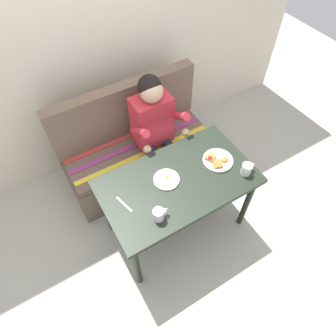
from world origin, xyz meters
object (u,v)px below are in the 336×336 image
at_px(table, 178,186).
at_px(coffee_mug_second, 247,169).
at_px(fork, 124,204).
at_px(plate_breakfast, 217,160).
at_px(person, 156,126).
at_px(couch, 137,150).
at_px(plate_eggs, 166,179).
at_px(coffee_mug, 159,214).

distance_m(table, coffee_mug_second, 0.55).
bearing_deg(fork, table, -17.49).
distance_m(plate_breakfast, coffee_mug_second, 0.25).
height_order(person, plate_breakfast, person).
xyz_separation_m(couch, coffee_mug_second, (0.49, -0.97, 0.45)).
bearing_deg(plate_eggs, plate_breakfast, -5.89).
height_order(plate_breakfast, plate_eggs, plate_breakfast).
xyz_separation_m(plate_eggs, coffee_mug_second, (0.57, -0.26, 0.04)).
bearing_deg(couch, fork, -121.04).
distance_m(person, plate_breakfast, 0.63).
height_order(coffee_mug, fork, coffee_mug).
relative_size(person, coffee_mug, 10.27).
xyz_separation_m(couch, fork, (-0.45, -0.74, 0.40)).
relative_size(couch, fork, 8.47).
xyz_separation_m(couch, plate_breakfast, (0.37, -0.76, 0.41)).
relative_size(coffee_mug, coffee_mug_second, 1.00).
bearing_deg(coffee_mug, plate_breakfast, 17.37).
xyz_separation_m(table, plate_breakfast, (0.37, 0.00, 0.10)).
relative_size(plate_breakfast, fork, 1.44).
bearing_deg(table, coffee_mug, -144.66).
distance_m(table, couch, 0.83).
xyz_separation_m(coffee_mug_second, fork, (-0.94, 0.23, -0.05)).
bearing_deg(fork, couch, 44.23).
bearing_deg(plate_breakfast, table, -179.49).
bearing_deg(couch, person, -51.67).
xyz_separation_m(person, plate_eggs, (-0.21, -0.54, -0.00)).
distance_m(person, coffee_mug_second, 0.87).
distance_m(couch, fork, 0.96).
bearing_deg(table, plate_breakfast, 0.51).
bearing_deg(table, couch, 90.00).
xyz_separation_m(table, couch, (0.00, 0.76, -0.32)).
xyz_separation_m(table, plate_eggs, (-0.07, 0.05, 0.09)).
bearing_deg(couch, table, -90.00).
distance_m(table, coffee_mug, 0.37).
distance_m(couch, plate_eggs, 0.83).
bearing_deg(coffee_mug_second, plate_eggs, 155.55).
distance_m(couch, coffee_mug, 1.10).
distance_m(coffee_mug, coffee_mug_second, 0.78).
bearing_deg(table, fork, 177.24).
bearing_deg(table, coffee_mug_second, -22.92).
height_order(plate_eggs, fork, plate_eggs).
relative_size(couch, plate_breakfast, 5.88).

